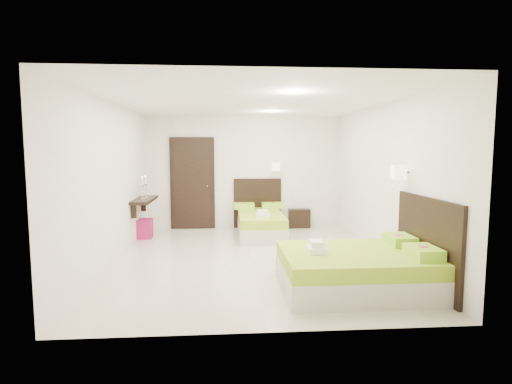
{
  "coord_description": "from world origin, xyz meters",
  "views": [
    {
      "loc": [
        -0.4,
        -6.56,
        1.82
      ],
      "look_at": [
        0.1,
        0.3,
        1.1
      ],
      "focal_mm": 28.0,
      "sensor_mm": 36.0,
      "label": 1
    }
  ],
  "objects": [
    {
      "name": "bed_double",
      "position": [
        1.36,
        -1.58,
        0.29
      ],
      "size": [
        1.94,
        1.65,
        1.6
      ],
      "color": "beige",
      "rests_on": "ground"
    },
    {
      "name": "door",
      "position": [
        -1.2,
        2.7,
        1.05
      ],
      "size": [
        1.02,
        0.15,
        2.14
      ],
      "color": "black",
      "rests_on": "ground"
    },
    {
      "name": "console_shelf",
      "position": [
        -2.08,
        1.6,
        0.82
      ],
      "size": [
        0.35,
        1.2,
        0.78
      ],
      "color": "black",
      "rests_on": "ground"
    },
    {
      "name": "ottoman",
      "position": [
        -2.17,
        1.76,
        0.2
      ],
      "size": [
        0.42,
        0.42,
        0.39
      ],
      "primitive_type": "cube",
      "rotation": [
        0.0,
        0.0,
        0.06
      ],
      "color": "#921346",
      "rests_on": "ground"
    },
    {
      "name": "nightstand",
      "position": [
        1.29,
        2.74,
        0.22
      ],
      "size": [
        0.5,
        0.45,
        0.44
      ],
      "primitive_type": "cube",
      "rotation": [
        0.0,
        0.0,
        -0.01
      ],
      "color": "black",
      "rests_on": "ground"
    },
    {
      "name": "floor",
      "position": [
        0.0,
        0.0,
        0.0
      ],
      "size": [
        5.5,
        5.5,
        0.0
      ],
      "primitive_type": "plane",
      "color": "beige",
      "rests_on": "ground"
    },
    {
      "name": "bed_single",
      "position": [
        0.31,
        1.91,
        0.29
      ],
      "size": [
        1.12,
        1.86,
        1.53
      ],
      "color": "beige",
      "rests_on": "ground"
    }
  ]
}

